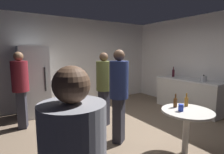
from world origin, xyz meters
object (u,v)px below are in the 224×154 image
object	(u,v)px
foreground_table	(187,117)
beer_bottle_brown	(175,102)
person_in_navy_shirt	(119,89)
beer_bottle_amber	(186,101)
person_in_maroon_shirt	(20,84)
refrigerator	(34,82)
wine_bottle_on_counter	(173,73)
plastic_cup_blue	(181,108)
person_in_olive_shirt	(104,84)
kettle	(204,79)

from	to	relation	value
foreground_table	beer_bottle_brown	world-z (taller)	beer_bottle_brown
person_in_navy_shirt	beer_bottle_brown	bearing A→B (deg)	11.28
beer_bottle_amber	person_in_maroon_shirt	world-z (taller)	person_in_maroon_shirt
refrigerator	person_in_maroon_shirt	xyz separation A→B (m)	(-0.38, -0.71, 0.08)
wine_bottle_on_counter	person_in_maroon_shirt	world-z (taller)	person_in_maroon_shirt
person_in_maroon_shirt	plastic_cup_blue	bearing A→B (deg)	-33.97
person_in_olive_shirt	refrigerator	bearing A→B (deg)	-164.19
wine_bottle_on_counter	foreground_table	size ratio (longest dim) A/B	0.39
kettle	beer_bottle_amber	distance (m)	1.98
wine_bottle_on_counter	kettle	bearing A→B (deg)	-93.48
beer_bottle_brown	person_in_navy_shirt	bearing A→B (deg)	134.47
kettle	plastic_cup_blue	size ratio (longest dim) A/B	2.22
person_in_navy_shirt	wine_bottle_on_counter	bearing A→B (deg)	76.50
wine_bottle_on_counter	plastic_cup_blue	bearing A→B (deg)	-139.52
beer_bottle_brown	person_in_maroon_shirt	distance (m)	3.15
beer_bottle_amber	beer_bottle_brown	world-z (taller)	same
plastic_cup_blue	person_in_olive_shirt	distance (m)	1.74
person_in_navy_shirt	person_in_maroon_shirt	bearing A→B (deg)	-172.77
refrigerator	person_in_navy_shirt	xyz separation A→B (m)	(1.03, -2.36, 0.10)
foreground_table	person_in_olive_shirt	size ratio (longest dim) A/B	0.48
kettle	beer_bottle_brown	world-z (taller)	kettle
foreground_table	plastic_cup_blue	xyz separation A→B (m)	(-0.11, 0.04, 0.16)
refrigerator	foreground_table	world-z (taller)	refrigerator
beer_bottle_amber	plastic_cup_blue	bearing A→B (deg)	-159.79
wine_bottle_on_counter	beer_bottle_brown	xyz separation A→B (m)	(-2.09, -1.68, -0.20)
kettle	plastic_cup_blue	distance (m)	2.30
plastic_cup_blue	foreground_table	bearing A→B (deg)	-18.69
wine_bottle_on_counter	person_in_maroon_shirt	xyz separation A→B (m)	(-4.18, 0.67, -0.04)
kettle	beer_bottle_amber	bearing A→B (deg)	-157.65
foreground_table	person_in_navy_shirt	size ratio (longest dim) A/B	0.47
person_in_navy_shirt	person_in_olive_shirt	bearing A→B (deg)	135.38
beer_bottle_brown	plastic_cup_blue	bearing A→B (deg)	-118.14
wine_bottle_on_counter	plastic_cup_blue	size ratio (longest dim) A/B	2.82
refrigerator	beer_bottle_brown	size ratio (longest dim) A/B	7.83
beer_bottle_brown	person_in_olive_shirt	xyz separation A→B (m)	(-0.52, 1.50, 0.15)
plastic_cup_blue	person_in_maroon_shirt	world-z (taller)	person_in_maroon_shirt
wine_bottle_on_counter	person_in_navy_shirt	distance (m)	2.94
person_in_maroon_shirt	refrigerator	bearing A→B (deg)	79.40
beer_bottle_amber	person_in_olive_shirt	world-z (taller)	person_in_olive_shirt
beer_bottle_brown	foreground_table	bearing A→B (deg)	-85.14
person_in_maroon_shirt	person_in_olive_shirt	bearing A→B (deg)	-10.61
beer_bottle_amber	plastic_cup_blue	distance (m)	0.32
beer_bottle_brown	person_in_navy_shirt	distance (m)	0.99
wine_bottle_on_counter	beer_bottle_brown	size ratio (longest dim) A/B	1.35
refrigerator	beer_bottle_brown	world-z (taller)	refrigerator
kettle	person_in_maroon_shirt	distance (m)	4.45
beer_bottle_brown	person_in_olive_shirt	world-z (taller)	person_in_olive_shirt
beer_bottle_amber	person_in_navy_shirt	distance (m)	1.18
refrigerator	foreground_table	xyz separation A→B (m)	(1.73, -3.28, -0.27)
plastic_cup_blue	person_in_olive_shirt	world-z (taller)	person_in_olive_shirt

